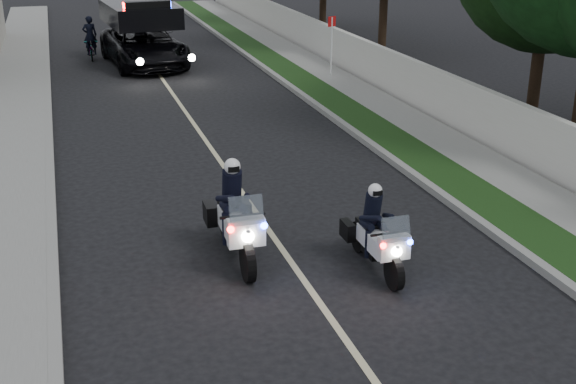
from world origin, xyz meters
name	(u,v)px	position (x,y,z in m)	size (l,w,h in m)	color
ground	(304,281)	(0.00, 0.00, 0.00)	(120.00, 120.00, 0.00)	black
curb_right	(328,113)	(4.10, 10.00, 0.07)	(0.20, 60.00, 0.15)	gray
grass_verge	(349,112)	(4.80, 10.00, 0.08)	(1.20, 60.00, 0.16)	#193814
sidewalk_right	(387,108)	(6.10, 10.00, 0.08)	(1.40, 60.00, 0.16)	gray
property_wall	(417,85)	(7.10, 10.00, 0.75)	(0.22, 60.00, 1.50)	beige
curb_left	(49,136)	(-4.10, 10.00, 0.07)	(0.20, 60.00, 0.15)	gray
sidewalk_left	(7,140)	(-5.20, 10.00, 0.08)	(2.00, 60.00, 0.16)	gray
lane_marking	(196,127)	(0.00, 10.00, 0.00)	(0.12, 50.00, 0.01)	#BFB78C
police_moto_left	(237,257)	(-0.89, 1.24, 0.00)	(0.77, 2.19, 1.86)	silver
police_moto_right	(375,269)	(1.34, 0.07, 0.00)	(0.64, 1.84, 1.56)	silver
police_suv	(145,65)	(-0.29, 19.54, 0.00)	(2.72, 5.87, 2.86)	black
bicycle	(92,59)	(-2.28, 21.53, 0.00)	(0.56, 1.60, 0.84)	black
cyclist	(92,59)	(-2.28, 21.53, 0.00)	(0.58, 0.39, 1.61)	black
sign_post	(331,79)	(6.00, 14.82, 0.00)	(0.37, 0.37, 2.39)	red
tree_right_b	(575,143)	(9.55, 5.32, 0.00)	(6.48, 6.48, 10.80)	#133B14
tree_right_c	(531,117)	(9.98, 7.99, 0.00)	(5.52, 5.52, 9.19)	black
tree_right_d	(381,53)	(10.04, 19.23, 0.00)	(6.73, 6.73, 11.21)	#1D3A13
tree_right_e	(322,28)	(9.97, 26.73, 0.00)	(5.72, 5.72, 9.53)	black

